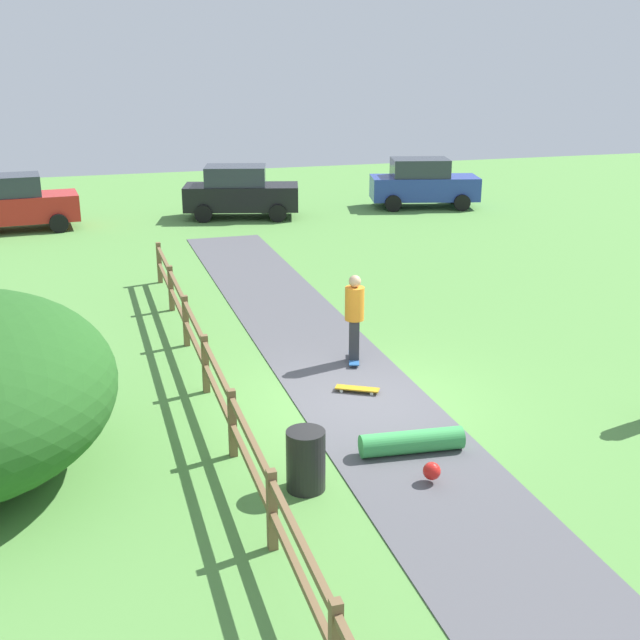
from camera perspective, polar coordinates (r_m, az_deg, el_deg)
name	(u,v)px	position (r m, az deg, el deg)	size (l,w,h in m)	color
ground_plane	(364,402)	(14.50, 3.10, -5.81)	(60.00, 60.00, 0.00)	#568E42
asphalt_path	(364,402)	(14.49, 3.10, -5.78)	(2.40, 28.00, 0.02)	#515156
wooden_fence	(217,384)	(13.63, -7.22, -4.51)	(0.12, 18.12, 1.10)	brown
trash_bin	(306,460)	(11.61, -1.01, -9.83)	(0.56, 0.56, 0.90)	black
skater_riding	(354,314)	(15.95, 2.44, 0.41)	(0.48, 0.82, 1.79)	#265999
skater_fallen	(413,444)	(12.68, 6.57, -8.65)	(1.66, 1.31, 0.36)	green
skateboard_loose	(357,389)	(14.84, 2.64, -4.85)	(0.79, 0.57, 0.08)	#BF8C19
parked_car_red	(13,203)	(30.11, -20.79, 7.70)	(4.30, 2.22, 1.92)	red
parked_car_black	(240,192)	(30.62, -5.64, 8.95)	(4.49, 2.78, 1.92)	black
parked_car_blue	(423,183)	(32.83, 7.26, 9.53)	(4.49, 2.74, 1.92)	#283D99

